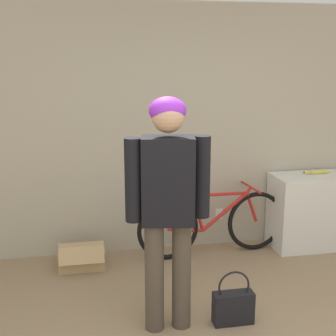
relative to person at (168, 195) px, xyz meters
name	(u,v)px	position (x,y,z in m)	size (l,w,h in m)	color
wall_back	(170,130)	(0.33, 1.58, 0.22)	(8.00, 0.07, 2.60)	#B7AD99
side_shelf	(315,211)	(1.90, 1.29, -0.67)	(0.96, 0.48, 0.81)	white
person	(168,195)	(0.00, 0.00, 0.00)	(0.63, 0.29, 1.79)	#4C4238
bicycle	(213,223)	(0.73, 1.27, -0.73)	(1.64, 0.46, 0.72)	black
banana	(317,172)	(1.91, 1.34, -0.25)	(0.32, 0.09, 0.04)	#EAD64C
handbag	(233,306)	(0.51, -0.05, -0.93)	(0.32, 0.12, 0.44)	black
cardboard_box	(82,257)	(-0.65, 1.22, -0.98)	(0.46, 0.38, 0.26)	tan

